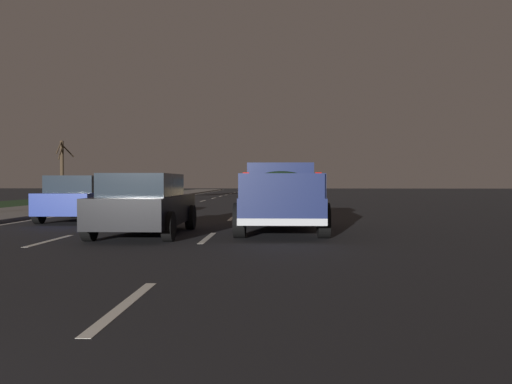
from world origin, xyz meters
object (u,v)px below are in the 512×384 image
(pickup_truck, at_px, (280,195))
(bare_tree_far, at_px, (62,168))
(sedan_black, at_px, (145,204))
(sedan_tan, at_px, (281,191))
(sedan_blue, at_px, (83,198))

(pickup_truck, height_order, bare_tree_far, bare_tree_far)
(sedan_black, bearing_deg, sedan_tan, -11.15)
(pickup_truck, relative_size, sedan_tan, 1.23)
(pickup_truck, xyz_separation_m, sedan_black, (-1.28, 3.42, -0.20))
(sedan_blue, xyz_separation_m, bare_tree_far, (21.93, 10.00, 1.63))
(sedan_black, bearing_deg, sedan_blue, 35.74)
(pickup_truck, xyz_separation_m, sedan_tan, (16.87, -0.16, -0.20))
(bare_tree_far, bearing_deg, pickup_truck, -146.45)
(pickup_truck, bearing_deg, sedan_blue, 63.39)
(sedan_black, xyz_separation_m, sedan_blue, (4.69, 3.37, 0.00))
(pickup_truck, bearing_deg, sedan_black, 110.58)
(sedan_black, xyz_separation_m, bare_tree_far, (26.61, 13.38, 1.63))
(pickup_truck, relative_size, sedan_blue, 1.23)
(sedan_blue, distance_m, bare_tree_far, 24.15)
(sedan_tan, distance_m, bare_tree_far, 19.02)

